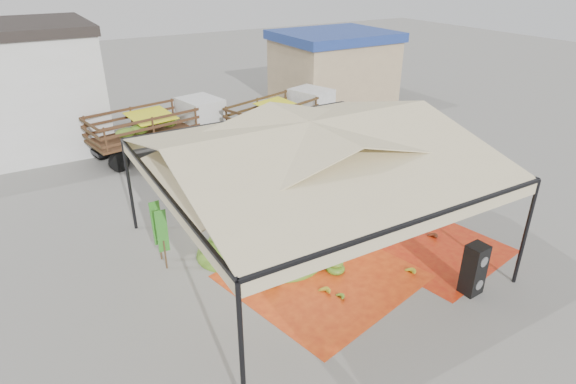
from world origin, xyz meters
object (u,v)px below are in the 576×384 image
truck_left (164,124)px  truck_right (287,112)px  vendor (303,179)px  banana_heap (283,229)px  speaker_stack (474,269)px

truck_left → truck_right: 5.73m
truck_right → vendor: bearing=-133.1°
vendor → truck_right: bearing=-125.3°
banana_heap → truck_left: 9.57m
banana_heap → vendor: (2.22, 2.39, 0.18)m
speaker_stack → vendor: size_ratio=0.95×
banana_heap → vendor: bearing=47.1°
speaker_stack → vendor: 6.90m
banana_heap → truck_right: (5.05, 8.41, 0.66)m
speaker_stack → truck_right: (1.99, 12.87, 0.51)m
speaker_stack → truck_left: size_ratio=0.23×
vendor → truck_left: (-2.79, 7.14, 0.51)m
truck_right → truck_left: bearing=150.9°
vendor → truck_right: 6.67m
vendor → truck_left: 7.68m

